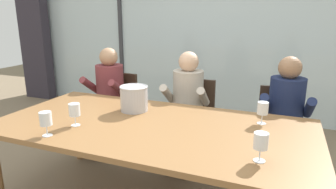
% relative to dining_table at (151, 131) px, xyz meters
% --- Properties ---
extents(ground, '(14.00, 14.00, 0.00)m').
position_rel_dining_table_xyz_m(ground, '(0.00, 1.00, -0.68)').
color(ground, '#847056').
extents(window_glass_panel, '(7.65, 0.03, 2.60)m').
position_rel_dining_table_xyz_m(window_glass_panel, '(0.00, 2.52, 0.62)').
color(window_glass_panel, silver).
rests_on(window_glass_panel, ground).
extents(window_mullion_left, '(0.06, 0.06, 2.60)m').
position_rel_dining_table_xyz_m(window_mullion_left, '(-1.72, 2.50, 0.62)').
color(window_mullion_left, '#38383D').
rests_on(window_mullion_left, ground).
extents(hillside_vineyard, '(13.65, 2.40, 1.85)m').
position_rel_dining_table_xyz_m(hillside_vineyard, '(0.00, 6.83, 0.24)').
color(hillside_vineyard, '#386633').
rests_on(hillside_vineyard, ground).
extents(curtain_heavy_drape, '(0.56, 0.20, 2.60)m').
position_rel_dining_table_xyz_m(curtain_heavy_drape, '(-3.47, 2.34, 0.62)').
color(curtain_heavy_drape, '#332D38').
rests_on(curtain_heavy_drape, ground).
extents(dining_table, '(2.45, 1.20, 0.74)m').
position_rel_dining_table_xyz_m(dining_table, '(0.00, 0.00, 0.00)').
color(dining_table, olive).
rests_on(dining_table, ground).
extents(chair_near_curtain, '(0.48, 0.48, 0.88)m').
position_rel_dining_table_xyz_m(chair_near_curtain, '(-0.93, 1.02, -0.17)').
color(chair_near_curtain, '#332319').
rests_on(chair_near_curtain, ground).
extents(chair_left_of_center, '(0.46, 0.46, 0.88)m').
position_rel_dining_table_xyz_m(chair_left_of_center, '(0.03, 1.03, -0.17)').
color(chair_left_of_center, '#332319').
rests_on(chair_left_of_center, ground).
extents(chair_center, '(0.50, 0.50, 0.88)m').
position_rel_dining_table_xyz_m(chair_center, '(0.93, 0.99, -0.17)').
color(chair_center, '#332319').
rests_on(chair_center, ground).
extents(person_maroon_top, '(0.47, 0.61, 1.19)m').
position_rel_dining_table_xyz_m(person_maroon_top, '(-0.98, 0.87, 0.00)').
color(person_maroon_top, brown).
rests_on(person_maroon_top, ground).
extents(person_beige_jumper, '(0.48, 0.62, 1.19)m').
position_rel_dining_table_xyz_m(person_beige_jumper, '(-0.01, 0.87, 0.00)').
color(person_beige_jumper, '#B7AD9E').
rests_on(person_beige_jumper, ground).
extents(person_navy_polo, '(0.47, 0.62, 1.19)m').
position_rel_dining_table_xyz_m(person_navy_polo, '(0.96, 0.87, 0.00)').
color(person_navy_polo, '#192347').
rests_on(person_navy_polo, ground).
extents(ice_bucket_primary, '(0.25, 0.25, 0.22)m').
position_rel_dining_table_xyz_m(ice_bucket_primary, '(-0.28, 0.26, 0.17)').
color(ice_bucket_primary, '#B7B7BC').
rests_on(ice_bucket_primary, dining_table).
extents(wine_glass_by_left_taster, '(0.08, 0.08, 0.17)m').
position_rel_dining_table_xyz_m(wine_glass_by_left_taster, '(0.83, -0.31, 0.18)').
color(wine_glass_by_left_taster, silver).
rests_on(wine_glass_by_left_taster, dining_table).
extents(wine_glass_near_bucket, '(0.08, 0.08, 0.17)m').
position_rel_dining_table_xyz_m(wine_glass_near_bucket, '(0.79, 0.33, 0.18)').
color(wine_glass_near_bucket, silver).
rests_on(wine_glass_near_bucket, dining_table).
extents(wine_glass_center_pour, '(0.08, 0.08, 0.17)m').
position_rel_dining_table_xyz_m(wine_glass_center_pour, '(-0.58, -0.47, 0.18)').
color(wine_glass_center_pour, silver).
rests_on(wine_glass_center_pour, dining_table).
extents(wine_glass_by_right_taster, '(0.08, 0.08, 0.17)m').
position_rel_dining_table_xyz_m(wine_glass_by_right_taster, '(-0.52, -0.24, 0.18)').
color(wine_glass_by_right_taster, silver).
rests_on(wine_glass_by_right_taster, dining_table).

